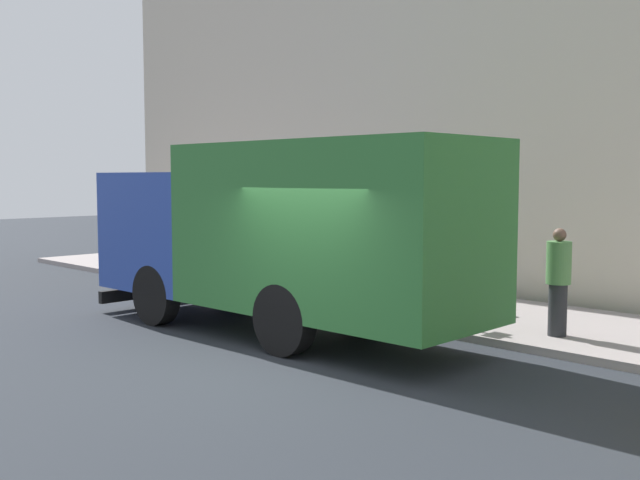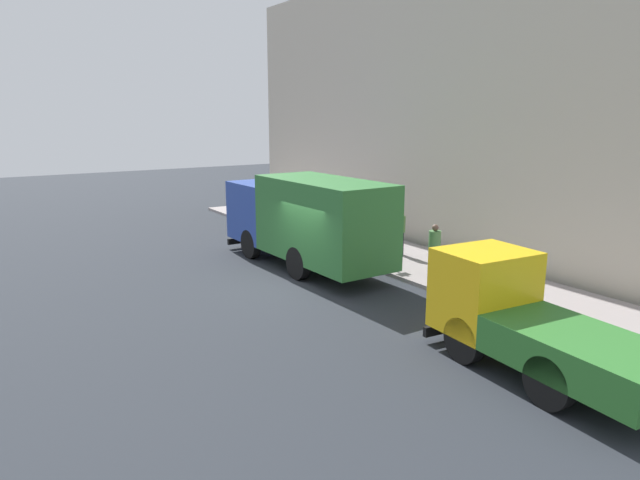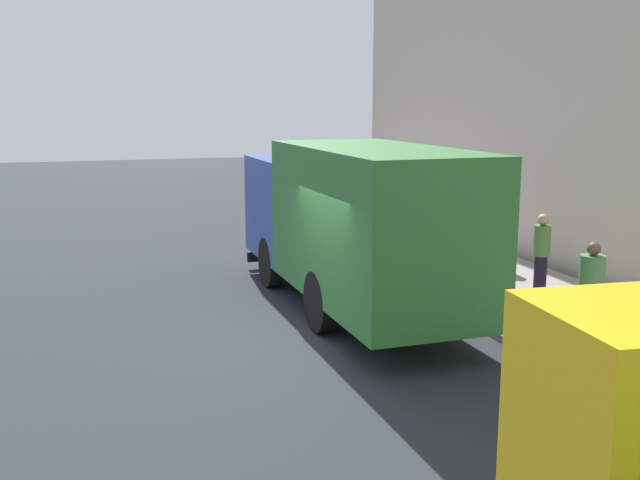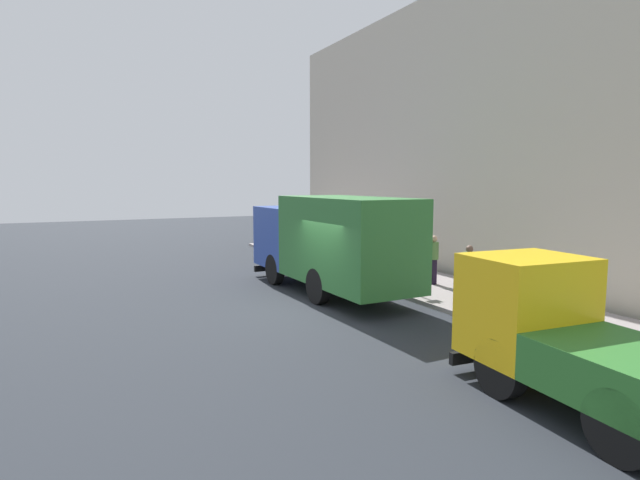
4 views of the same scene
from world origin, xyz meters
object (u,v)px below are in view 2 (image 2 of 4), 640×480
at_px(small_flatbed_truck, 525,320).
at_px(pedestrian_third, 434,249).
at_px(pedestrian_standing, 401,231).
at_px(street_sign_post, 369,219).
at_px(large_utility_truck, 306,218).
at_px(pedestrian_walking, 365,217).

distance_m(small_flatbed_truck, pedestrian_third, 6.61).
bearing_deg(pedestrian_third, pedestrian_standing, 87.46).
distance_m(small_flatbed_truck, street_sign_post, 9.05).
relative_size(large_utility_truck, small_flatbed_truck, 1.46).
xyz_separation_m(small_flatbed_truck, street_sign_post, (2.55, 8.66, 0.54)).
bearing_deg(pedestrian_standing, street_sign_post, -144.64).
distance_m(pedestrian_third, street_sign_post, 2.92).
bearing_deg(pedestrian_walking, pedestrian_third, -125.86).
bearing_deg(large_utility_truck, small_flatbed_truck, -93.96).
relative_size(large_utility_truck, pedestrian_walking, 4.49).
height_order(large_utility_truck, pedestrian_third, large_utility_truck).
height_order(large_utility_truck, pedestrian_standing, large_utility_truck).
xyz_separation_m(large_utility_truck, pedestrian_walking, (4.23, 2.14, -0.72)).
height_order(pedestrian_third, street_sign_post, street_sign_post).
relative_size(small_flatbed_truck, pedestrian_third, 3.13).
bearing_deg(pedestrian_third, street_sign_post, 117.49).
height_order(pedestrian_standing, pedestrian_third, pedestrian_third).
bearing_deg(pedestrian_walking, street_sign_post, -145.79).
height_order(small_flatbed_truck, pedestrian_standing, small_flatbed_truck).
bearing_deg(small_flatbed_truck, pedestrian_standing, 69.22).
bearing_deg(large_utility_truck, pedestrian_standing, -13.97).
xyz_separation_m(pedestrian_standing, pedestrian_third, (-1.01, -2.81, -0.00)).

